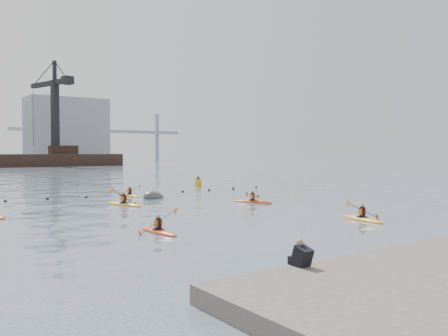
{
  "coord_description": "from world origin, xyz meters",
  "views": [
    {
      "loc": [
        -14.89,
        -15.33,
        3.73
      ],
      "look_at": [
        0.5,
        6.54,
        2.8
      ],
      "focal_mm": 38.0,
      "sensor_mm": 36.0,
      "label": 1
    }
  ],
  "objects_px": {
    "nav_buoy": "(198,183)",
    "kayaker_1": "(362,218)",
    "kayaker_5": "(130,195)",
    "mooring_buoy": "(154,198)",
    "kayaker_0": "(158,231)",
    "kayaker_4": "(253,201)",
    "kayaker_3": "(124,204)"
  },
  "relations": [
    {
      "from": "nav_buoy",
      "to": "kayaker_1",
      "type": "bearing_deg",
      "value": -102.73
    },
    {
      "from": "kayaker_5",
      "to": "mooring_buoy",
      "type": "distance_m",
      "value": 2.83
    },
    {
      "from": "kayaker_0",
      "to": "kayaker_4",
      "type": "bearing_deg",
      "value": 29.34
    },
    {
      "from": "kayaker_0",
      "to": "mooring_buoy",
      "type": "height_order",
      "value": "kayaker_0"
    },
    {
      "from": "kayaker_0",
      "to": "nav_buoy",
      "type": "xyz_separation_m",
      "value": [
        16.85,
        23.49,
        0.3
      ]
    },
    {
      "from": "kayaker_0",
      "to": "nav_buoy",
      "type": "relative_size",
      "value": 2.35
    },
    {
      "from": "kayaker_4",
      "to": "mooring_buoy",
      "type": "relative_size",
      "value": 1.32
    },
    {
      "from": "mooring_buoy",
      "to": "nav_buoy",
      "type": "height_order",
      "value": "nav_buoy"
    },
    {
      "from": "kayaker_5",
      "to": "nav_buoy",
      "type": "bearing_deg",
      "value": 26.51
    },
    {
      "from": "kayaker_5",
      "to": "mooring_buoy",
      "type": "relative_size",
      "value": 1.3
    },
    {
      "from": "kayaker_0",
      "to": "nav_buoy",
      "type": "bearing_deg",
      "value": 50.43
    },
    {
      "from": "nav_buoy",
      "to": "kayaker_0",
      "type": "bearing_deg",
      "value": -125.65
    },
    {
      "from": "kayaker_4",
      "to": "kayaker_5",
      "type": "distance_m",
      "value": 11.11
    },
    {
      "from": "kayaker_3",
      "to": "nav_buoy",
      "type": "relative_size",
      "value": 2.65
    },
    {
      "from": "kayaker_1",
      "to": "kayaker_3",
      "type": "bearing_deg",
      "value": 130.47
    },
    {
      "from": "kayaker_1",
      "to": "mooring_buoy",
      "type": "distance_m",
      "value": 17.91
    },
    {
      "from": "kayaker_3",
      "to": "mooring_buoy",
      "type": "bearing_deg",
      "value": 21.96
    },
    {
      "from": "kayaker_0",
      "to": "kayaker_3",
      "type": "relative_size",
      "value": 0.89
    },
    {
      "from": "kayaker_4",
      "to": "kayaker_5",
      "type": "xyz_separation_m",
      "value": [
        -5.35,
        9.74,
        -0.0
      ]
    },
    {
      "from": "kayaker_1",
      "to": "mooring_buoy",
      "type": "relative_size",
      "value": 1.43
    },
    {
      "from": "mooring_buoy",
      "to": "nav_buoy",
      "type": "xyz_separation_m",
      "value": [
        9.68,
        8.8,
        0.39
      ]
    },
    {
      "from": "kayaker_1",
      "to": "nav_buoy",
      "type": "distance_m",
      "value": 26.98
    },
    {
      "from": "kayaker_0",
      "to": "kayaker_5",
      "type": "xyz_separation_m",
      "value": [
        6.28,
        17.37,
        -0.0
      ]
    },
    {
      "from": "kayaker_1",
      "to": "kayaker_5",
      "type": "xyz_separation_m",
      "value": [
        -4.62,
        20.2,
        -0.01
      ]
    },
    {
      "from": "kayaker_3",
      "to": "kayaker_5",
      "type": "relative_size",
      "value": 1.14
    },
    {
      "from": "kayaker_5",
      "to": "kayaker_0",
      "type": "bearing_deg",
      "value": -113.43
    },
    {
      "from": "kayaker_1",
      "to": "kayaker_0",
      "type": "bearing_deg",
      "value": 177.16
    },
    {
      "from": "kayaker_0",
      "to": "kayaker_5",
      "type": "distance_m",
      "value": 18.48
    },
    {
      "from": "mooring_buoy",
      "to": "kayaker_1",
      "type": "bearing_deg",
      "value": -77.98
    },
    {
      "from": "kayaker_0",
      "to": "mooring_buoy",
      "type": "xyz_separation_m",
      "value": [
        7.17,
        14.69,
        -0.09
      ]
    },
    {
      "from": "kayaker_0",
      "to": "kayaker_3",
      "type": "bearing_deg",
      "value": 70.44
    },
    {
      "from": "kayaker_4",
      "to": "mooring_buoy",
      "type": "bearing_deg",
      "value": -84.49
    }
  ]
}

